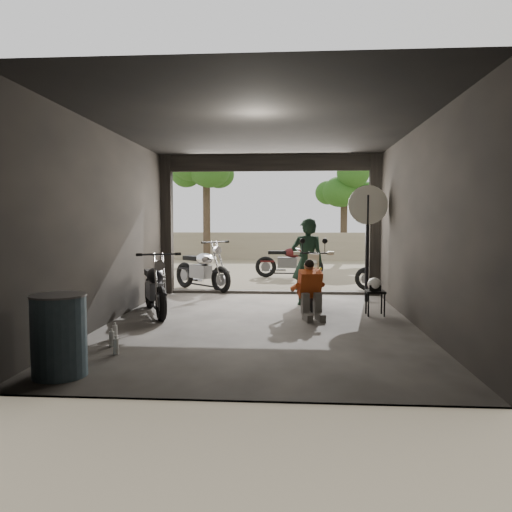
# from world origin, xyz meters

# --- Properties ---
(ground) EXTENTS (80.00, 80.00, 0.00)m
(ground) POSITION_xyz_m (0.00, 0.00, 0.00)
(ground) COLOR #7A6D56
(ground) RESTS_ON ground
(garage) EXTENTS (7.00, 7.13, 3.20)m
(garage) POSITION_xyz_m (0.00, 0.55, 1.28)
(garage) COLOR #2D2B28
(garage) RESTS_ON ground
(boundary_wall) EXTENTS (18.00, 0.30, 1.20)m
(boundary_wall) POSITION_xyz_m (0.00, 14.00, 0.60)
(boundary_wall) COLOR gray
(boundary_wall) RESTS_ON ground
(tree_left) EXTENTS (2.20, 2.20, 5.60)m
(tree_left) POSITION_xyz_m (-3.00, 12.50, 3.99)
(tree_left) COLOR #382B1E
(tree_left) RESTS_ON ground
(tree_right) EXTENTS (2.20, 2.20, 5.00)m
(tree_right) POSITION_xyz_m (2.80, 14.00, 3.56)
(tree_right) COLOR #382B1E
(tree_right) RESTS_ON ground
(main_bike) EXTENTS (0.78, 1.74, 1.14)m
(main_bike) POSITION_xyz_m (0.94, 1.81, 0.57)
(main_bike) COLOR #F1F0CB
(main_bike) RESTS_ON ground
(left_bike) EXTENTS (1.34, 1.85, 1.16)m
(left_bike) POSITION_xyz_m (-1.96, 0.77, 0.58)
(left_bike) COLOR black
(left_bike) RESTS_ON ground
(outside_bike_a) EXTENTS (1.85, 1.78, 1.23)m
(outside_bike_a) POSITION_xyz_m (-1.67, 3.96, 0.62)
(outside_bike_a) COLOR black
(outside_bike_a) RESTS_ON ground
(outside_bike_b) EXTENTS (1.80, 0.79, 1.20)m
(outside_bike_b) POSITION_xyz_m (0.44, 6.90, 0.60)
(outside_bike_b) COLOR #431010
(outside_bike_b) RESTS_ON ground
(outside_bike_c) EXTENTS (1.73, 1.18, 1.08)m
(outside_bike_c) POSITION_xyz_m (2.94, 4.05, 0.54)
(outside_bike_c) COLOR black
(outside_bike_c) RESTS_ON ground
(rider) EXTENTS (0.69, 0.50, 1.76)m
(rider) POSITION_xyz_m (0.82, 1.95, 0.88)
(rider) COLOR black
(rider) RESTS_ON ground
(mechanic) EXTENTS (0.65, 0.79, 1.00)m
(mechanic) POSITION_xyz_m (0.85, 0.46, 0.50)
(mechanic) COLOR #C14A19
(mechanic) RESTS_ON ground
(stool) EXTENTS (0.33, 0.33, 0.46)m
(stool) POSITION_xyz_m (2.00, 0.89, 0.39)
(stool) COLOR black
(stool) RESTS_ON ground
(helmet) EXTENTS (0.28, 0.29, 0.24)m
(helmet) POSITION_xyz_m (1.98, 0.85, 0.58)
(helmet) COLOR white
(helmet) RESTS_ON stool
(oil_drum) EXTENTS (0.61, 0.61, 0.90)m
(oil_drum) POSITION_xyz_m (-2.00, -2.90, 0.45)
(oil_drum) COLOR #3D5767
(oil_drum) RESTS_ON ground
(sign_post) EXTENTS (0.81, 0.08, 2.44)m
(sign_post) POSITION_xyz_m (2.08, 2.42, 1.65)
(sign_post) COLOR black
(sign_post) RESTS_ON ground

